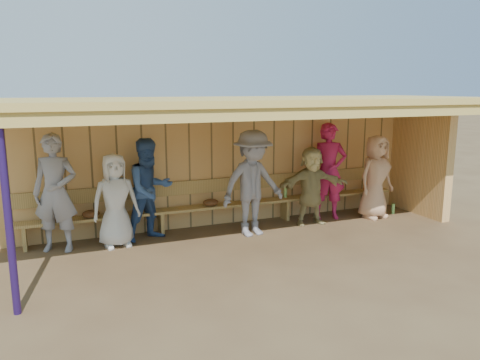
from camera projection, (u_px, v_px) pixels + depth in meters
name	position (u px, v px, depth m)	size (l,w,h in m)	color
ground	(248.00, 242.00, 8.21)	(90.00, 90.00, 0.00)	brown
player_a	(55.00, 193.00, 7.62)	(0.71, 0.47, 1.96)	#93929A
player_b	(115.00, 201.00, 7.87)	(0.78, 0.51, 1.60)	silver
player_c	(150.00, 190.00, 8.21)	(0.88, 0.69, 1.81)	#34548F
player_e	(253.00, 183.00, 8.45)	(1.25, 0.72, 1.93)	gray
player_f	(311.00, 186.00, 9.17)	(1.44, 0.46, 1.55)	tan
player_g	(329.00, 171.00, 9.56)	(0.72, 0.47, 1.97)	#BF1E52
player_h	(376.00, 177.00, 9.62)	(0.84, 0.55, 1.73)	tan
dugout_structure	(253.00, 141.00, 8.65)	(8.80, 3.20, 2.50)	#E3AB61
bench	(225.00, 199.00, 9.13)	(7.60, 0.34, 0.93)	tan
dugout_equipment	(177.00, 208.00, 8.64)	(7.01, 0.62, 0.80)	yellow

